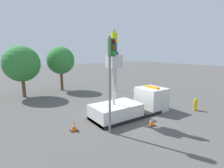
{
  "coord_description": "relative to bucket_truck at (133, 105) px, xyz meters",
  "views": [
    {
      "loc": [
        -8.4,
        -10.11,
        4.99
      ],
      "look_at": [
        -1.93,
        -0.82,
        2.91
      ],
      "focal_mm": 28.0,
      "sensor_mm": 36.0,
      "label": 1
    }
  ],
  "objects": [
    {
      "name": "ground_plane",
      "position": [
        -0.67,
        0.0,
        -0.81
      ],
      "size": [
        120.0,
        120.0,
        0.0
      ],
      "primitive_type": "plane",
      "color": "#565451"
    },
    {
      "name": "bucket_truck",
      "position": [
        0.0,
        0.0,
        0.0
      ],
      "size": [
        6.69,
        2.38,
        4.8
      ],
      "color": "black",
      "rests_on": "ground"
    },
    {
      "name": "worker",
      "position": [
        -1.87,
        0.0,
        4.87
      ],
      "size": [
        0.4,
        0.26,
        1.75
      ],
      "color": "navy",
      "rests_on": "bucket_truck"
    },
    {
      "name": "traffic_light_pole",
      "position": [
        -3.33,
        -1.77,
        3.34
      ],
      "size": [
        0.34,
        0.57,
        5.89
      ],
      "color": "gray",
      "rests_on": "ground"
    },
    {
      "name": "traffic_light_across",
      "position": [
        3.9,
        7.56,
        2.83
      ],
      "size": [
        0.34,
        0.57,
        5.15
      ],
      "color": "gray",
      "rests_on": "ground"
    },
    {
      "name": "fire_hydrant",
      "position": [
        5.14,
        -2.31,
        -0.29
      ],
      "size": [
        0.53,
        0.29,
        1.06
      ],
      "color": "gold",
      "rests_on": "ground"
    },
    {
      "name": "traffic_cone_rear",
      "position": [
        -5.07,
        -0.08,
        -0.52
      ],
      "size": [
        0.47,
        0.47,
        0.62
      ],
      "color": "black",
      "rests_on": "ground"
    },
    {
      "name": "traffic_cone_curbside",
      "position": [
        -0.37,
        -2.36,
        -0.55
      ],
      "size": [
        0.44,
        0.44,
        0.56
      ],
      "color": "black",
      "rests_on": "ground"
    },
    {
      "name": "tree_left_bg",
      "position": [
        -6.25,
        11.23,
        2.91
      ],
      "size": [
        3.91,
        3.91,
        5.69
      ],
      "color": "brown",
      "rests_on": "ground"
    },
    {
      "name": "tree_right_bg",
      "position": [
        -1.56,
        12.25,
        3.1
      ],
      "size": [
        3.51,
        3.51,
        5.69
      ],
      "color": "brown",
      "rests_on": "ground"
    }
  ]
}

